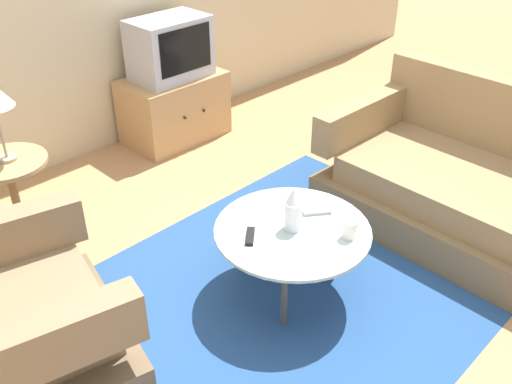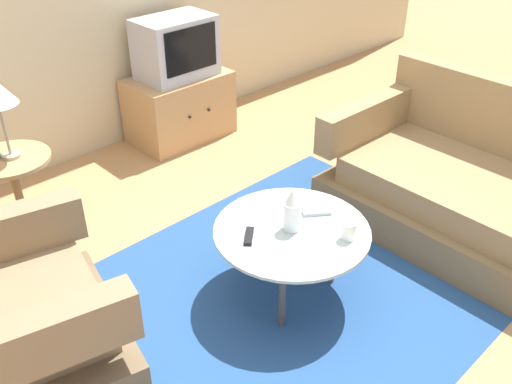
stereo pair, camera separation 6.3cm
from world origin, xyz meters
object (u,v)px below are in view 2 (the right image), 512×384
armchair (7,326)px  coffee_table (292,234)px  tv_stand (180,107)px  television (176,47)px  couch (487,197)px  mug (349,230)px  tv_remote_silver (317,212)px  side_table (15,181)px  vase (292,210)px  tv_remote_dark (249,236)px

armchair → coffee_table: 1.41m
tv_stand → television: bearing=-90.0°
couch → mug: 1.14m
coffee_table → tv_remote_silver: tv_remote_silver is taller
side_table → tv_stand: bearing=16.2°
side_table → tv_stand: side_table is taller
couch → coffee_table: size_ratio=2.32×
couch → tv_stand: bearing=12.5°
tv_stand → television: (0.00, -0.01, 0.50)m
side_table → vase: bearing=-61.5°
side_table → tv_remote_dark: size_ratio=4.27×
television → vase: bearing=-111.3°
vase → tv_remote_dark: (-0.21, 0.10, -0.11)m
armchair → tv_remote_silver: bearing=86.4°
side_table → television: bearing=16.0°
tv_stand → tv_remote_dark: size_ratio=6.08×
armchair → couch: armchair is taller
coffee_table → vase: bearing=68.2°
couch → tv_remote_silver: (-1.05, 0.48, 0.15)m
couch → vase: (-1.25, 0.48, 0.26)m
mug → tv_remote_silver: 0.26m
television → tv_remote_dark: (-0.97, -1.85, -0.33)m
side_table → vase: vase is taller
tv_stand → vase: vase is taller
coffee_table → side_table: (-0.81, 1.50, 0.01)m
coffee_table → tv_remote_dark: (-0.21, 0.10, 0.04)m
television → mug: television is taller
side_table → tv_remote_silver: size_ratio=3.75×
tv_stand → tv_remote_dark: (-0.97, -1.86, 0.17)m
tv_stand → television: television is taller
couch → tv_remote_silver: 1.16m
couch → coffee_table: couch is taller
coffee_table → tv_remote_dark: tv_remote_dark is taller
vase → coffee_table: bearing=-111.8°
coffee_table → tv_remote_silver: size_ratio=5.40×
couch → side_table: bearing=47.4°
side_table → tv_remote_silver: (1.01, -1.50, 0.03)m
vase → tv_remote_dark: size_ratio=1.84×
armchair → tv_stand: size_ratio=1.36×
armchair → couch: (2.58, -0.95, -0.03)m
coffee_table → tv_stand: 2.10m
side_table → vase: (0.81, -1.50, 0.14)m
tv_stand → tv_remote_silver: size_ratio=5.34×
couch → tv_stand: (-0.49, 2.43, -0.02)m
television → tv_remote_silver: television is taller
couch → vase: bearing=70.2°
tv_stand → side_table: bearing=-163.8°
mug → tv_remote_dark: mug is taller
mug → tv_remote_silver: bearing=78.5°
television → tv_remote_dark: 2.11m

